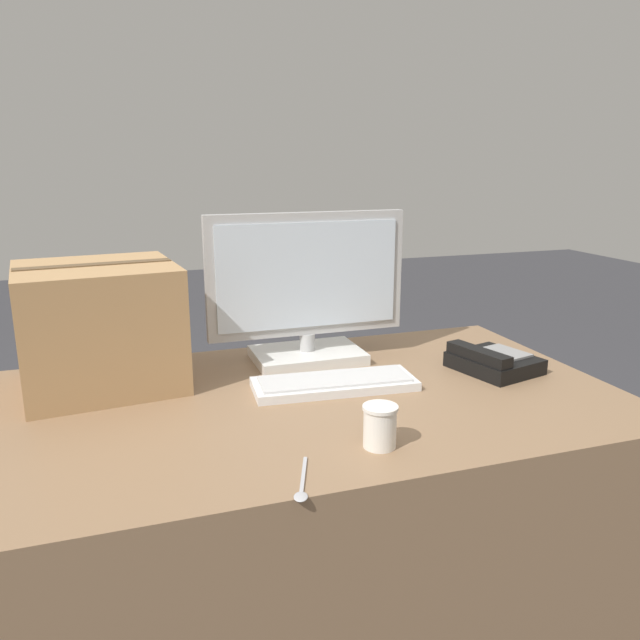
% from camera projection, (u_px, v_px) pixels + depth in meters
% --- Properties ---
extents(office_desk, '(1.80, 0.90, 0.71)m').
position_uv_depth(office_desk, '(259.00, 534.00, 1.58)').
color(office_desk, '#8C6B4C').
rests_on(office_desk, ground_plane).
extents(monitor, '(0.57, 0.21, 0.42)m').
position_uv_depth(monitor, '(307.00, 295.00, 1.75)').
color(monitor, white).
rests_on(monitor, office_desk).
extents(keyboard, '(0.42, 0.18, 0.03)m').
position_uv_depth(keyboard, '(334.00, 383.00, 1.58)').
color(keyboard, silver).
rests_on(keyboard, office_desk).
extents(desk_phone, '(0.23, 0.25, 0.07)m').
position_uv_depth(desk_phone, '(493.00, 361.00, 1.71)').
color(desk_phone, black).
rests_on(desk_phone, office_desk).
extents(paper_cup_right, '(0.07, 0.07, 0.09)m').
position_uv_depth(paper_cup_right, '(380.00, 426.00, 1.25)').
color(paper_cup_right, white).
rests_on(paper_cup_right, office_desk).
extents(spoon, '(0.07, 0.16, 0.00)m').
position_uv_depth(spoon, '(302.00, 486.00, 1.11)').
color(spoon, '#B2B2B7').
rests_on(spoon, office_desk).
extents(cardboard_box, '(0.41, 0.39, 0.32)m').
position_uv_depth(cardboard_box, '(100.00, 326.00, 1.58)').
color(cardboard_box, tan).
rests_on(cardboard_box, office_desk).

